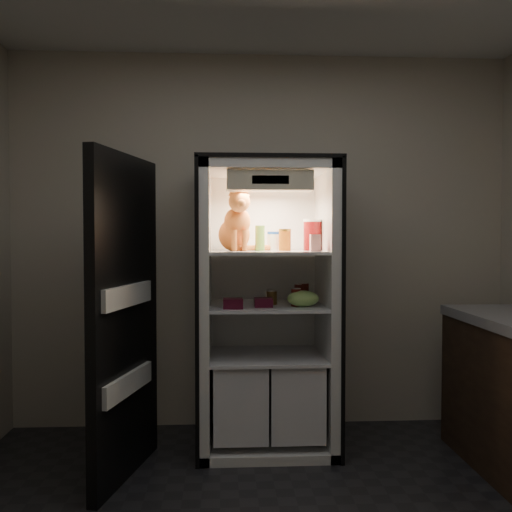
# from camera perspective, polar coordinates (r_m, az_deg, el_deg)

# --- Properties ---
(room_shell) EXTENTS (3.60, 3.60, 3.60)m
(room_shell) POSITION_cam_1_polar(r_m,az_deg,el_deg) (2.39, 3.51, 7.65)
(room_shell) COLOR white
(room_shell) RESTS_ON floor
(refrigerator) EXTENTS (0.90, 0.72, 1.88)m
(refrigerator) POSITION_cam_1_polar(r_m,az_deg,el_deg) (3.80, 1.00, -6.98)
(refrigerator) COLOR white
(refrigerator) RESTS_ON floor
(fridge_door) EXTENTS (0.26, 0.86, 1.85)m
(fridge_door) POSITION_cam_1_polar(r_m,az_deg,el_deg) (3.37, -12.96, -6.09)
(fridge_door) COLOR black
(fridge_door) RESTS_ON floor
(tabby_cat) EXTENTS (0.37, 0.41, 0.42)m
(tabby_cat) POSITION_cam_1_polar(r_m,az_deg,el_deg) (3.72, -2.01, 2.93)
(tabby_cat) COLOR #C85419
(tabby_cat) RESTS_ON refrigerator
(parmesan_shaker) EXTENTS (0.06, 0.06, 0.16)m
(parmesan_shaker) POSITION_cam_1_polar(r_m,az_deg,el_deg) (3.70, 0.40, 1.80)
(parmesan_shaker) COLOR green
(parmesan_shaker) RESTS_ON refrigerator
(mayo_tub) EXTENTS (0.09, 0.09, 0.12)m
(mayo_tub) POSITION_cam_1_polar(r_m,az_deg,el_deg) (3.81, 1.80, 1.52)
(mayo_tub) COLOR white
(mayo_tub) RESTS_ON refrigerator
(salsa_jar) EXTENTS (0.08, 0.08, 0.14)m
(salsa_jar) POSITION_cam_1_polar(r_m,az_deg,el_deg) (3.72, 2.90, 1.63)
(salsa_jar) COLOR maroon
(salsa_jar) RESTS_ON refrigerator
(pepper_jar) EXTENTS (0.12, 0.12, 0.21)m
(pepper_jar) POSITION_cam_1_polar(r_m,az_deg,el_deg) (3.78, 5.67, 2.11)
(pepper_jar) COLOR maroon
(pepper_jar) RESTS_ON refrigerator
(cream_carton) EXTENTS (0.06, 0.06, 0.11)m
(cream_carton) POSITION_cam_1_polar(r_m,az_deg,el_deg) (3.54, 5.94, 1.31)
(cream_carton) COLOR white
(cream_carton) RESTS_ON refrigerator
(soda_can_a) EXTENTS (0.07, 0.07, 0.13)m
(soda_can_a) POSITION_cam_1_polar(r_m,az_deg,el_deg) (3.80, 4.37, -3.74)
(soda_can_a) COLOR black
(soda_can_a) RESTS_ON refrigerator
(soda_can_b) EXTENTS (0.07, 0.07, 0.14)m
(soda_can_b) POSITION_cam_1_polar(r_m,az_deg,el_deg) (3.80, 4.76, -3.69)
(soda_can_b) COLOR black
(soda_can_b) RESTS_ON refrigerator
(soda_can_c) EXTENTS (0.06, 0.06, 0.11)m
(soda_can_c) POSITION_cam_1_polar(r_m,az_deg,el_deg) (3.63, 4.01, -4.14)
(soda_can_c) COLOR black
(soda_can_c) RESTS_ON refrigerator
(condiment_jar) EXTENTS (0.07, 0.07, 0.10)m
(condiment_jar) POSITION_cam_1_polar(r_m,az_deg,el_deg) (3.72, 1.57, -4.12)
(condiment_jar) COLOR brown
(condiment_jar) RESTS_ON refrigerator
(grape_bag) EXTENTS (0.20, 0.15, 0.10)m
(grape_bag) POSITION_cam_1_polar(r_m,az_deg,el_deg) (3.62, 4.73, -4.26)
(grape_bag) COLOR #7EB152
(grape_bag) RESTS_ON refrigerator
(berry_box_left) EXTENTS (0.12, 0.12, 0.06)m
(berry_box_left) POSITION_cam_1_polar(r_m,az_deg,el_deg) (3.52, -2.32, -4.76)
(berry_box_left) COLOR #4B0C20
(berry_box_left) RESTS_ON refrigerator
(berry_box_right) EXTENTS (0.11, 0.11, 0.06)m
(berry_box_right) POSITION_cam_1_polar(r_m,az_deg,el_deg) (3.59, 0.74, -4.66)
(berry_box_right) COLOR #4B0C20
(berry_box_right) RESTS_ON refrigerator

